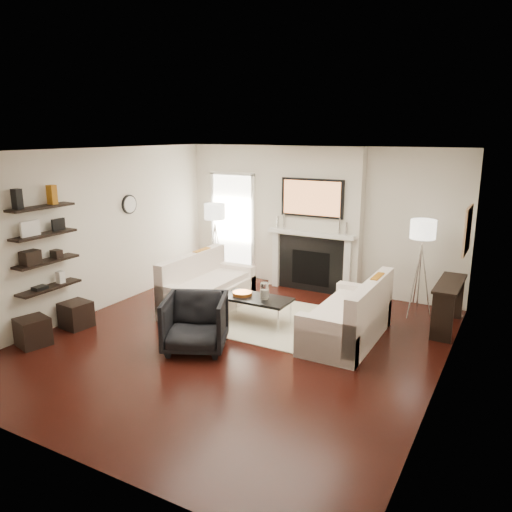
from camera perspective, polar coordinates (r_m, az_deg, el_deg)
The scene contains 71 objects.
room_envelope at distance 6.86m, azimuth -2.42°, elevation 0.56°, with size 6.00×6.00×6.00m.
chimney_breast at distance 9.39m, azimuth 6.74°, elevation 4.12°, with size 1.80×0.25×2.70m, color silver.
fireplace_surround at distance 9.44m, azimuth 6.28°, elevation -0.97°, with size 1.30×0.02×1.04m, color black.
firebox at distance 9.45m, azimuth 6.26°, elevation -1.39°, with size 0.75×0.02×0.65m, color black.
mantel_pilaster_l at distance 9.69m, azimuth 2.29°, elevation -0.32°, with size 0.12×0.08×1.10m, color white.
mantel_pilaster_r at distance 9.16m, azimuth 10.37°, elevation -1.38°, with size 0.12×0.08×1.10m, color white.
mantel_shelf at distance 9.26m, azimuth 6.26°, elevation 2.55°, with size 1.70×0.18×0.07m, color white.
tv_body at distance 9.18m, azimuth 6.43°, elevation 6.62°, with size 1.20×0.06×0.70m, color black.
tv_screen at distance 9.15m, azimuth 6.35°, elevation 6.60°, with size 1.10×0.01×0.62m, color #BF723F.
candlestick_l_tall at distance 9.45m, azimuth 3.23°, elevation 3.99°, with size 0.04×0.04×0.30m, color silver.
candlestick_l_short at distance 9.52m, azimuth 2.52°, elevation 3.87°, with size 0.04×0.04×0.24m, color silver.
candlestick_r_tall at distance 9.04m, azimuth 9.53°, elevation 3.36°, with size 0.04×0.04×0.30m, color silver.
candlestick_r_short at distance 9.01m, azimuth 10.31°, elevation 3.09°, with size 0.04×0.04×0.24m, color silver.
hallway_panel at distance 10.35m, azimuth -2.62°, elevation 3.43°, with size 0.90×0.02×2.10m, color white.
door_trim_l at distance 10.59m, azimuth -4.89°, elevation 3.63°, with size 0.06×0.06×2.16m, color white.
door_trim_r at distance 10.10m, azimuth -0.35°, elevation 3.18°, with size 0.06×0.06×2.16m, color white.
door_trim_top at distance 10.20m, azimuth -2.74°, elevation 9.39°, with size 1.02×0.06×0.06m, color white.
rug at distance 8.11m, azimuth 1.70°, elevation -7.25°, with size 2.60×2.00×0.01m, color beige.
loveseat_left_base at distance 8.57m, azimuth -5.41°, elevation -4.66°, with size 0.85×1.80×0.42m, color white.
loveseat_left_back at distance 8.66m, azimuth -7.29°, elevation -2.32°, with size 0.18×1.80×0.80m, color white.
loveseat_left_arm_n at distance 7.93m, azimuth -8.73°, elevation -5.65°, with size 0.85×0.18×0.60m, color white.
loveseat_left_arm_s at distance 9.19m, azimuth -2.59°, elevation -2.73°, with size 0.85×0.18×0.60m, color white.
loveseat_left_cushion at distance 8.47m, azimuth -5.17°, elevation -3.05°, with size 0.63×1.44×0.10m, color white.
pillow_left_orange at distance 8.85m, azimuth -6.19°, elevation -0.58°, with size 0.10×0.42×0.42m, color #A96614.
pillow_left_charcoal at distance 8.38m, azimuth -8.54°, elevation -1.55°, with size 0.10×0.40×0.40m, color black.
loveseat_right_base at distance 7.41m, azimuth 10.26°, elevation -7.88°, with size 0.85×1.80×0.42m, color white.
loveseat_right_back at distance 7.21m, azimuth 12.90°, elevation -5.96°, with size 0.18×1.80×0.80m, color white.
loveseat_right_arm_n at distance 6.66m, azimuth 8.01°, elevation -9.50°, with size 0.85×0.18×0.60m, color white.
loveseat_right_arm_s at distance 8.10m, azimuth 12.15°, elevation -5.37°, with size 0.85×0.18×0.60m, color white.
loveseat_right_cushion at distance 7.33m, azimuth 9.97°, elevation -5.94°, with size 0.63×1.44×0.10m, color white.
pillow_right_orange at distance 7.42m, azimuth 13.64°, elevation -3.76°, with size 0.10×0.42×0.42m, color #A96614.
pillow_right_charcoal at distance 6.87m, azimuth 12.28°, elevation -5.21°, with size 0.10×0.40×0.40m, color black.
coffee_table at distance 7.85m, azimuth 0.02°, elevation -4.89°, with size 1.10×0.55×0.04m, color black.
coffee_leg_nw at distance 7.99m, azimuth -3.91°, elevation -6.19°, with size 0.02×0.02×0.38m, color silver.
coffee_leg_ne at distance 7.53m, azimuth 2.56°, elevation -7.47°, with size 0.02×0.02×0.38m, color silver.
coffee_leg_sw at distance 8.34m, azimuth -2.27°, elevation -5.29°, with size 0.02×0.02×0.38m, color silver.
coffee_leg_se at distance 7.90m, azimuth 3.99°, elevation -6.44°, with size 0.02×0.02×0.38m, color silver.
hurricane_glass at distance 7.74m, azimuth 0.99°, elevation -3.94°, with size 0.14×0.14×0.24m, color white.
hurricane_candle at distance 7.76m, azimuth 0.99°, elevation -4.40°, with size 0.11×0.11×0.16m, color white.
copper_bowl at distance 7.96m, azimuth -1.57°, elevation -4.30°, with size 0.31×0.31×0.05m, color #C86621.
armchair at distance 6.96m, azimuth -6.97°, elevation -7.32°, with size 0.82×0.77×0.85m, color black.
lamp_left_post at distance 9.89m, azimuth -4.64°, elevation 0.23°, with size 0.02×0.02×1.20m, color silver.
lamp_left_shade at distance 9.72m, azimuth -4.74°, elevation 5.10°, with size 0.40×0.40×0.30m, color white.
lamp_left_leg_a at distance 9.83m, azimuth -4.11°, elevation 0.15°, with size 0.02×0.02×1.25m, color silver.
lamp_left_leg_b at distance 9.99m, azimuth -4.61°, elevation 0.38°, with size 0.02×0.02×1.25m, color silver.
lamp_left_leg_c at distance 9.84m, azimuth -5.21°, elevation 0.15°, with size 0.02×0.02×1.25m, color silver.
lamp_right_post at distance 8.51m, azimuth 18.12°, elevation -2.70°, with size 0.02×0.02×1.20m, color silver.
lamp_right_shade at distance 8.32m, azimuth 18.56°, elevation 2.92°, with size 0.40×0.40×0.30m, color white.
lamp_right_leg_a at distance 8.49m, azimuth 18.85°, elevation -2.79°, with size 0.02×0.02×1.25m, color silver.
lamp_right_leg_b at distance 8.61m, azimuth 17.89°, elevation -2.49°, with size 0.02×0.02×1.25m, color silver.
lamp_right_leg_c at distance 8.43m, azimuth 17.63°, elevation -2.82°, with size 0.02×0.02×1.25m, color silver.
console_top at distance 8.05m, azimuth 21.31°, elevation -2.94°, with size 0.35×1.20×0.04m, color black.
console_leg_n at distance 7.65m, azimuth 20.48°, elevation -6.71°, with size 0.30×0.04×0.71m, color black.
console_leg_s at distance 8.68m, azimuth 21.60°, elevation -4.37°, with size 0.30×0.04×0.71m, color black.
wall_art at distance 7.91m, azimuth 23.04°, elevation 2.73°, with size 0.03×0.70×0.70m, color tan.
shelf_bottom at distance 8.01m, azimuth -22.55°, elevation -3.36°, with size 0.25×1.00×0.04m, color black.
shelf_lower at distance 7.91m, azimuth -22.81°, elevation -0.59°, with size 0.25×1.00×0.04m, color black.
shelf_upper at distance 7.83m, azimuth -23.09°, elevation 2.25°, with size 0.25×1.00×0.04m, color black.
shelf_top at distance 7.76m, azimuth -23.37°, elevation 5.14°, with size 0.25×1.00×0.04m, color black.
decor_magfile_a at distance 7.53m, azimuth -25.64°, elevation 5.88°, with size 0.12×0.10×0.28m, color black.
decor_magfile_b at distance 7.87m, azimuth -22.29°, elevation 6.50°, with size 0.12×0.10×0.28m, color #A96614.
decor_frame_a at distance 7.68m, azimuth -24.41°, elevation 2.88°, with size 0.04×0.30×0.22m, color white.
decor_frame_b at distance 7.97m, azimuth -21.65°, elevation 3.36°, with size 0.04×0.22×0.18m, color black.
decor_wine_rack at distance 7.73m, azimuth -24.39°, elevation -0.16°, with size 0.18×0.25×0.20m, color black.
decor_box_small at distance 8.00m, azimuth -21.84°, elevation 0.23°, with size 0.15×0.12×0.12m, color black.
decor_books at distance 7.91m, azimuth -23.48°, elevation -3.35°, with size 0.14×0.20×0.05m, color black.
decor_box_tall at distance 8.11m, azimuth -21.46°, elevation -2.26°, with size 0.10×0.10×0.18m, color white.
clock_rim at distance 9.14m, azimuth -14.30°, elevation 5.74°, with size 0.34×0.34×0.04m, color black.
clock_face at distance 9.12m, azimuth -14.18°, elevation 5.73°, with size 0.29×0.29×0.01m, color white.
ottoman_near at distance 8.24m, azimuth -19.87°, elevation -6.31°, with size 0.40×0.40×0.40m, color black.
ottoman_far at distance 7.79m, azimuth -24.15°, elevation -7.89°, with size 0.40×0.40×0.40m, color black.
Camera 1 is at (3.47, -5.70, 2.93)m, focal length 35.00 mm.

